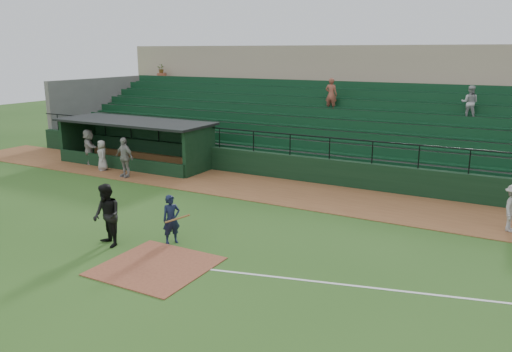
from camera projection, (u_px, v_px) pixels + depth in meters
The scene contains 11 objects.
ground at pixel (177, 255), 15.53m from camera, with size 90.00×90.00×0.00m, color #2B521A.
warning_track at pixel (289, 192), 22.33m from camera, with size 40.00×4.00×0.03m, color brown.
home_plate_dirt at pixel (156, 266), 14.68m from camera, with size 3.00×3.00×0.03m, color brown.
foul_line at pixel (461, 298), 12.81m from camera, with size 18.00×0.09×0.01m, color white.
stadium_structure at pixel (353, 118), 28.98m from camera, with size 38.00×13.08×6.40m.
dugout at pixel (140, 139), 27.90m from camera, with size 8.90×3.20×2.42m.
batter_at_plate at pixel (171, 219), 16.30m from camera, with size 1.11×0.72×1.61m.
umpire at pixel (107, 216), 16.02m from camera, with size 0.98×0.77×2.02m, color black.
dugout_player_a at pixel (124, 157), 24.79m from camera, with size 1.14×0.48×1.95m, color #9E9893.
dugout_player_b at pixel (102, 155), 26.23m from camera, with size 0.77×0.50×1.57m, color #9F9A95.
dugout_player_c at pixel (89, 147), 27.63m from camera, with size 1.78×0.57×1.92m, color #AAA49F.
Camera 1 is at (9.09, -11.55, 6.07)m, focal length 35.69 mm.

